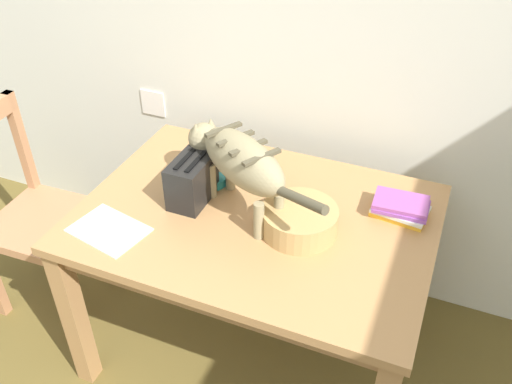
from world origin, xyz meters
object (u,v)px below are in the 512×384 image
Objects in this scene: toaster at (192,181)px; wooden_chair_near at (34,217)px; cat at (238,160)px; coffee_mug at (206,164)px; book_stack at (401,208)px; saucer_bowl at (207,176)px; dining_table at (256,233)px; wicker_basket at (300,220)px; magazine at (109,230)px.

wooden_chair_near reaches higher than toaster.
coffee_mug is (-0.19, 0.11, -0.13)m from cat.
wooden_chair_near is (-1.49, -0.27, -0.30)m from book_stack.
cat reaches higher than coffee_mug.
saucer_bowl is 0.90× the size of book_stack.
dining_table is 0.33m from coffee_mug.
toaster is 0.84m from wooden_chair_near.
dining_table is at bearing -26.67° from coffee_mug.
cat is at bearing 167.15° from dining_table.
coffee_mug is 0.64× the size of toaster.
saucer_bowl is at bearing -175.07° from book_stack.
saucer_bowl is 0.74m from book_stack.
toaster is (-0.42, 0.02, 0.04)m from wicker_basket.
dining_table is 0.53m from book_stack.
wooden_chair_near reaches higher than book_stack.
wicker_basket is (0.43, -0.16, 0.03)m from saucer_bowl.
cat is 3.11× the size of book_stack.
magazine is at bearing -113.21° from saucer_bowl.
magazine is 0.66m from wicker_basket.
toaster reaches higher than dining_table.
toaster is 0.21× the size of wooden_chair_near.
book_stack is 0.78× the size of wicker_basket.
coffee_mug is at bearing -175.05° from book_stack.
magazine is (-0.17, -0.41, -0.01)m from saucer_bowl.
toaster is at bearing 128.19° from cat.
toaster is at bearing -84.66° from saucer_bowl.
dining_table is at bearing 1.48° from toaster.
book_stack reaches higher than magazine.
cat reaches higher than wooden_chair_near.
wicker_basket is at bearing 34.24° from magazine.
wooden_chair_near is (-1.18, -0.05, -0.32)m from wicker_basket.
book_stack is at bearing 39.11° from magazine.
toaster is (0.01, -0.14, 0.01)m from coffee_mug.
cat is at bearing 170.11° from wicker_basket.
saucer_bowl is (-0.26, 0.13, 0.11)m from dining_table.
toaster reaches higher than wicker_basket.
dining_table is 0.22m from wicker_basket.
magazine is 0.34m from toaster.
magazine is 0.27× the size of wooden_chair_near.
wicker_basket is (0.61, 0.25, 0.04)m from magazine.
saucer_bowl is 0.44m from magazine.
saucer_bowl is at bearing 160.20° from wicker_basket.
cat is at bearing 50.63° from magazine.
dining_table is 9.87× the size of coffee_mug.
book_stack is 0.75m from toaster.
saucer_bowl is 0.06m from coffee_mug.
dining_table is at bearing -26.39° from saucer_bowl.
cat is 0.22m from toaster.
cat is at bearing 93.23° from wooden_chair_near.
coffee_mug is at bearing 0.00° from saucer_bowl.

